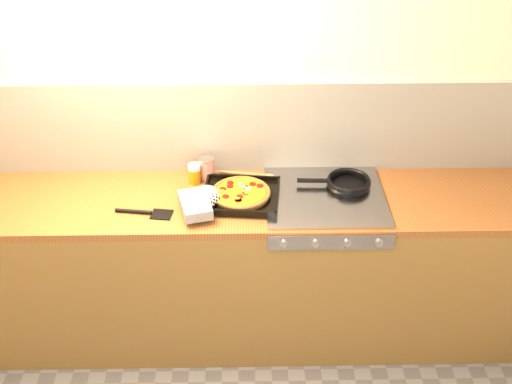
{
  "coord_description": "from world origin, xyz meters",
  "views": [
    {
      "loc": [
        0.05,
        -1.61,
        2.68
      ],
      "look_at": [
        0.1,
        1.08,
        0.95
      ],
      "focal_mm": 45.0,
      "sensor_mm": 36.0,
      "label": 1
    }
  ],
  "objects_px": {
    "pizza_on_tray": "(228,196)",
    "tomato_can": "(207,168)",
    "juice_glass": "(195,174)",
    "frying_pan": "(348,182)"
  },
  "relations": [
    {
      "from": "tomato_can",
      "to": "juice_glass",
      "type": "distance_m",
      "value": 0.08
    },
    {
      "from": "pizza_on_tray",
      "to": "frying_pan",
      "type": "height_order",
      "value": "pizza_on_tray"
    },
    {
      "from": "pizza_on_tray",
      "to": "juice_glass",
      "type": "xyz_separation_m",
      "value": [
        -0.18,
        0.2,
        0.01
      ]
    },
    {
      "from": "frying_pan",
      "to": "juice_glass",
      "type": "xyz_separation_m",
      "value": [
        -0.79,
        0.07,
        0.02
      ]
    },
    {
      "from": "frying_pan",
      "to": "tomato_can",
      "type": "distance_m",
      "value": 0.74
    },
    {
      "from": "frying_pan",
      "to": "pizza_on_tray",
      "type": "bearing_deg",
      "value": -168.49
    },
    {
      "from": "pizza_on_tray",
      "to": "frying_pan",
      "type": "xyz_separation_m",
      "value": [
        0.61,
        0.12,
        -0.01
      ]
    },
    {
      "from": "pizza_on_tray",
      "to": "frying_pan",
      "type": "bearing_deg",
      "value": 11.51
    },
    {
      "from": "pizza_on_tray",
      "to": "juice_glass",
      "type": "height_order",
      "value": "juice_glass"
    },
    {
      "from": "pizza_on_tray",
      "to": "tomato_can",
      "type": "height_order",
      "value": "tomato_can"
    }
  ]
}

